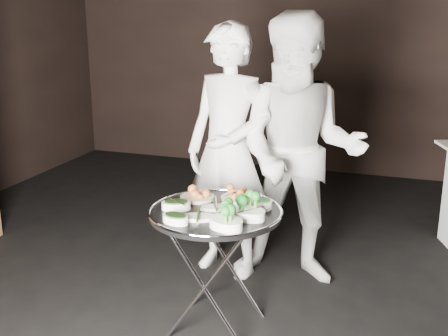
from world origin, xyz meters
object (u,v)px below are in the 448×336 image
(serving_tray, at_px, (215,212))
(waiter_right, at_px, (300,153))
(tray_stand, at_px, (216,265))
(waiter_left, at_px, (229,152))

(serving_tray, xyz_separation_m, waiter_right, (0.31, 0.79, 0.18))
(tray_stand, distance_m, waiter_left, 0.92)
(tray_stand, height_order, waiter_left, waiter_left)
(serving_tray, xyz_separation_m, waiter_left, (-0.18, 0.77, 0.15))
(waiter_left, height_order, waiter_right, waiter_right)
(serving_tray, bearing_deg, waiter_left, 103.02)
(tray_stand, xyz_separation_m, waiter_left, (-0.18, 0.77, 0.47))
(tray_stand, height_order, serving_tray, serving_tray)
(waiter_left, bearing_deg, serving_tray, -64.07)
(waiter_left, relative_size, waiter_right, 0.96)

